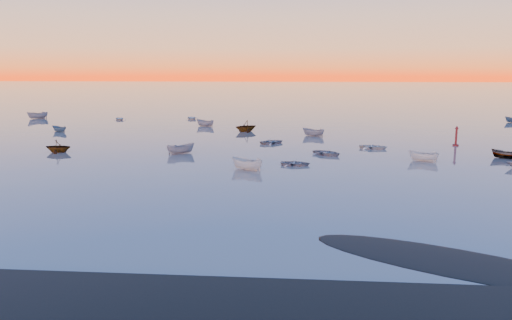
# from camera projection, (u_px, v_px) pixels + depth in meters

# --- Properties ---
(ground) EXTENTS (600.00, 600.00, 0.00)m
(ground) POSITION_uv_depth(u_px,v_px,m) (290.00, 112.00, 127.58)
(ground) COLOR #6E625B
(ground) RESTS_ON ground
(mud_lobes) EXTENTS (140.00, 6.00, 0.07)m
(mud_lobes) POSITION_uv_depth(u_px,v_px,m) (265.00, 264.00, 28.57)
(mud_lobes) COLOR black
(mud_lobes) RESTS_ON ground
(moored_fleet) EXTENTS (124.00, 58.00, 1.20)m
(moored_fleet) POSITION_uv_depth(u_px,v_px,m) (286.00, 137.00, 81.50)
(moored_fleet) COLOR silver
(moored_fleet) RESTS_ON ground
(boat_near_center) EXTENTS (3.32, 4.11, 1.32)m
(boat_near_center) POSITION_uv_depth(u_px,v_px,m) (181.00, 154.00, 65.75)
(boat_near_center) COLOR slate
(boat_near_center) RESTS_ON ground
(channel_marker) EXTENTS (0.85, 0.85, 3.01)m
(channel_marker) POSITION_uv_depth(u_px,v_px,m) (456.00, 138.00, 72.30)
(channel_marker) COLOR #4D1012
(channel_marker) RESTS_ON ground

